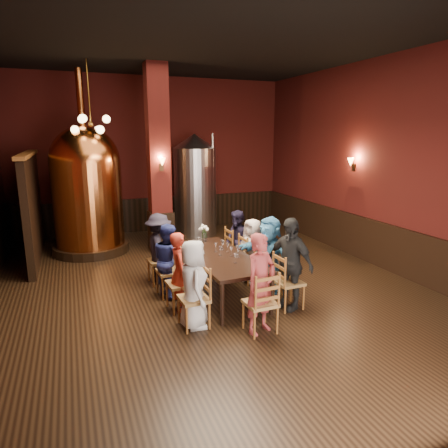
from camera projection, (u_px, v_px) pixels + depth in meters
name	position (u px, v px, depth m)	size (l,w,h in m)	color
room	(207.00, 170.00, 7.23)	(10.00, 10.02, 4.50)	black
wainscot_right	(374.00, 242.00, 9.01)	(0.08, 9.90, 1.00)	black
wainscot_back	(155.00, 214.00, 12.13)	(7.90, 0.08, 1.00)	black
column	(159.00, 161.00, 9.67)	(0.58, 0.58, 4.50)	#42100E
partition	(33.00, 208.00, 9.25)	(0.22, 3.50, 2.40)	black
pendant_cluster	(91.00, 124.00, 9.05)	(0.90, 0.90, 1.70)	#A57226
sconce_wall	(354.00, 164.00, 9.34)	(0.20, 0.20, 0.36)	black
sconce_column	(161.00, 164.00, 9.41)	(0.20, 0.20, 0.36)	black
dining_table	(219.00, 258.00, 7.24)	(1.11, 2.44, 0.75)	black
chair_0	(194.00, 298.00, 6.06)	(0.46, 0.46, 0.92)	brown
person_0	(193.00, 284.00, 6.01)	(0.67, 0.44, 1.37)	silver
chair_1	(180.00, 283.00, 6.66)	(0.46, 0.46, 0.92)	brown
person_1	(180.00, 272.00, 6.61)	(0.49, 0.32, 1.34)	#B02D1E
chair_2	(169.00, 271.00, 7.25)	(0.46, 0.46, 0.92)	brown
person_2	(169.00, 260.00, 7.20)	(0.65, 0.32, 1.34)	navy
chair_3	(160.00, 261.00, 7.84)	(0.46, 0.46, 0.92)	brown
person_3	(159.00, 249.00, 7.79)	(0.91, 0.52, 1.40)	black
chair_4	(289.00, 282.00, 6.73)	(0.46, 0.46, 0.92)	brown
person_4	(289.00, 263.00, 6.66)	(0.92, 0.38, 1.57)	black
chair_5	(269.00, 270.00, 7.33)	(0.46, 0.46, 0.92)	brown
person_5	(269.00, 256.00, 7.27)	(1.35, 0.43, 1.46)	teal
chair_6	(252.00, 259.00, 7.92)	(0.46, 0.46, 0.92)	brown
person_6	(252.00, 251.00, 7.87)	(0.63, 0.41, 1.28)	beige
chair_7	(237.00, 251.00, 8.51)	(0.46, 0.46, 0.92)	brown
person_7	(237.00, 241.00, 8.47)	(0.64, 0.32, 1.33)	black
chair_8	(260.00, 303.00, 5.90)	(0.46, 0.46, 0.92)	brown
person_8	(261.00, 284.00, 5.84)	(0.55, 0.36, 1.51)	maroon
copper_kettle	(87.00, 189.00, 9.69)	(2.02, 2.02, 4.36)	black
steel_vessel	(195.00, 185.00, 11.40)	(1.41, 1.41, 2.89)	#B2B2B7
rose_vase	(204.00, 230.00, 8.10)	(0.21, 0.21, 0.35)	white
wine_glass_0	(223.00, 246.00, 7.53)	(0.07, 0.07, 0.17)	white
wine_glass_1	(237.00, 250.00, 7.24)	(0.07, 0.07, 0.17)	white
wine_glass_2	(199.00, 242.00, 7.78)	(0.07, 0.07, 0.17)	white
wine_glass_3	(222.00, 244.00, 7.63)	(0.07, 0.07, 0.17)	white
wine_glass_4	(220.00, 251.00, 7.19)	(0.07, 0.07, 0.17)	white
wine_glass_5	(231.00, 252.00, 7.14)	(0.07, 0.07, 0.17)	white
wine_glass_6	(228.00, 248.00, 7.40)	(0.07, 0.07, 0.17)	white
wine_glass_7	(235.00, 258.00, 6.77)	(0.07, 0.07, 0.17)	white
wine_glass_8	(216.00, 247.00, 7.42)	(0.07, 0.07, 0.17)	white
wine_glass_9	(238.00, 253.00, 7.09)	(0.07, 0.07, 0.17)	white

